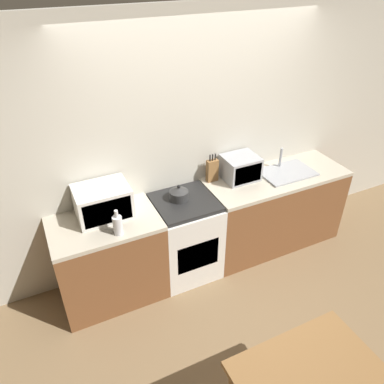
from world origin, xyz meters
The scene contains 12 objects.
ground_plane centered at (0.00, 0.00, 0.00)m, with size 16.00×16.00×0.00m, color brown.
wall_back centered at (0.00, 0.97, 1.30)m, with size 10.00×0.06×2.60m.
counter_left_run centered at (-1.10, 0.63, 0.45)m, with size 0.98×0.62×0.90m.
counter_right_run centered at (0.80, 0.63, 0.45)m, with size 1.58×0.62×0.90m.
stove_range centered at (-0.30, 0.63, 0.45)m, with size 0.61×0.62×0.90m.
kettle centered at (-0.34, 0.68, 0.97)m, with size 0.19×0.19×0.16m.
microwave centered at (-1.06, 0.74, 1.05)m, with size 0.48×0.36×0.29m.
bottle centered at (-1.02, 0.43, 0.99)m, with size 0.08×0.08×0.24m.
knife_block centered at (0.12, 0.85, 1.02)m, with size 0.12×0.06×0.31m.
toaster_oven centered at (0.40, 0.76, 1.03)m, with size 0.36×0.31×0.25m.
sink_basin centered at (0.92, 0.64, 0.91)m, with size 0.58×0.39×0.24m.
dining_table centered at (-0.29, -1.21, 0.63)m, with size 0.93×0.60×0.74m.
Camera 1 is at (-1.53, -2.10, 2.96)m, focal length 35.00 mm.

